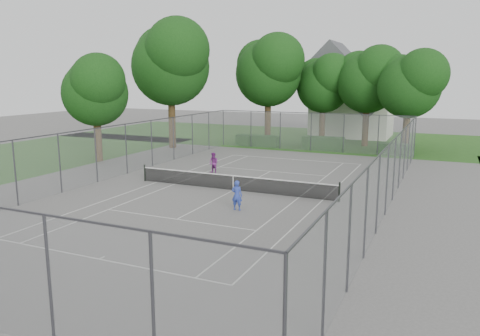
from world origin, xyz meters
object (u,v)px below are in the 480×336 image
at_px(tennis_net, 233,182).
at_px(girl_player, 237,195).
at_px(woman_player, 214,163).
at_px(house, 353,99).

relative_size(tennis_net, girl_player, 8.29).
height_order(tennis_net, woman_player, woman_player).
bearing_deg(girl_player, tennis_net, -66.26).
xyz_separation_m(tennis_net, woman_player, (-3.41, 4.06, 0.23)).
relative_size(house, woman_player, 7.22).
bearing_deg(house, woman_player, -100.25).
height_order(girl_player, woman_player, girl_player).
xyz_separation_m(tennis_net, house, (1.24, 29.79, 3.81)).
bearing_deg(tennis_net, woman_player, 130.04).
bearing_deg(girl_player, woman_player, -59.31).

